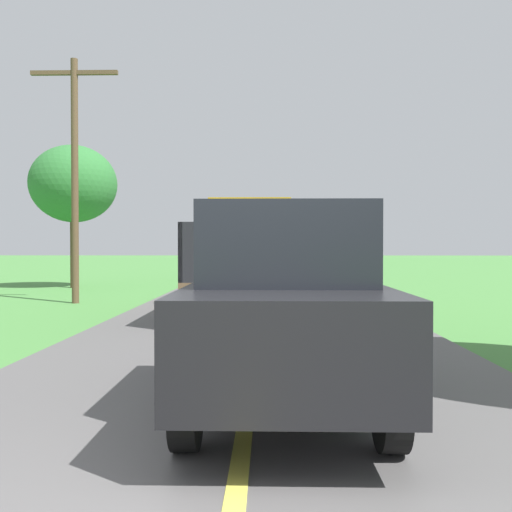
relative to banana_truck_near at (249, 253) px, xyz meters
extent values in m
cube|color=#2D2D30|center=(0.00, -0.89, -0.79)|extent=(0.90, 5.51, 0.24)
cube|color=brown|center=(0.00, -0.89, -0.59)|extent=(2.30, 5.80, 0.20)
cube|color=gold|center=(0.00, 1.06, 0.46)|extent=(2.10, 1.90, 1.90)
cube|color=black|center=(0.00, 2.01, 0.79)|extent=(1.78, 0.02, 0.76)
cube|color=#232328|center=(-1.11, -1.87, 0.06)|extent=(0.08, 3.85, 1.10)
cube|color=#232328|center=(1.11, -1.87, 0.06)|extent=(0.08, 3.85, 1.10)
cube|color=#232328|center=(0.00, -3.75, 0.06)|extent=(2.30, 0.08, 1.10)
cube|color=#232328|center=(0.00, 0.02, 0.06)|extent=(2.30, 0.08, 1.10)
cylinder|color=black|center=(-1.05, 0.91, -0.89)|extent=(0.28, 1.00, 1.00)
cylinder|color=black|center=(1.05, 0.91, -0.89)|extent=(0.28, 1.00, 1.00)
cylinder|color=black|center=(-1.05, -2.49, -0.89)|extent=(0.28, 1.00, 1.00)
cylinder|color=black|center=(1.05, -2.49, -0.89)|extent=(0.28, 1.00, 1.00)
ellipsoid|color=#73BB25|center=(-0.42, -2.93, 0.35)|extent=(0.44, 0.41, 0.51)
ellipsoid|color=#79B723|center=(-0.17, -2.17, -0.02)|extent=(0.56, 0.68, 0.48)
ellipsoid|color=#79B232|center=(-0.80, -0.33, -0.03)|extent=(0.47, 0.46, 0.43)
ellipsoid|color=#78BC25|center=(0.59, -1.99, -0.28)|extent=(0.48, 0.52, 0.50)
ellipsoid|color=#7CAF31|center=(0.05, -1.29, 0.05)|extent=(0.56, 0.53, 0.50)
ellipsoid|color=#89B935|center=(0.39, -3.27, -0.33)|extent=(0.51, 0.62, 0.52)
ellipsoid|color=#7AAA2D|center=(0.36, -0.98, 0.30)|extent=(0.46, 0.45, 0.39)
cube|color=#2D2D30|center=(0.20, 14.81, -0.79)|extent=(0.90, 5.51, 0.24)
cube|color=brown|center=(0.20, 14.81, -0.59)|extent=(2.30, 5.80, 0.20)
cube|color=#197A4C|center=(0.20, 16.76, 0.46)|extent=(2.10, 1.90, 1.90)
cube|color=black|center=(0.20, 17.71, 0.79)|extent=(1.78, 0.02, 0.76)
cube|color=maroon|center=(-0.91, 13.83, 0.06)|extent=(0.08, 3.85, 1.10)
cube|color=maroon|center=(1.31, 13.83, 0.06)|extent=(0.08, 3.85, 1.10)
cube|color=maroon|center=(0.20, 11.95, 0.06)|extent=(2.30, 0.08, 1.10)
cube|color=maroon|center=(0.20, 15.72, 0.06)|extent=(2.30, 0.08, 1.10)
cylinder|color=black|center=(-0.85, 16.60, -0.89)|extent=(0.28, 1.00, 1.00)
cylinder|color=black|center=(1.25, 16.60, -0.89)|extent=(0.28, 1.00, 1.00)
cylinder|color=black|center=(-0.85, 13.21, -0.89)|extent=(0.28, 1.00, 1.00)
cylinder|color=black|center=(1.25, 13.21, -0.89)|extent=(0.28, 1.00, 1.00)
ellipsoid|color=#75BA2D|center=(0.63, 13.44, 0.00)|extent=(0.47, 0.61, 0.44)
ellipsoid|color=#74BC28|center=(-0.39, 13.01, -0.01)|extent=(0.42, 0.44, 0.50)
ellipsoid|color=#87C233|center=(0.48, 13.44, -0.01)|extent=(0.54, 0.57, 0.44)
ellipsoid|color=#86B637|center=(-0.30, 12.90, -0.01)|extent=(0.56, 0.61, 0.46)
ellipsoid|color=#81C230|center=(-0.67, 13.89, -0.01)|extent=(0.47, 0.55, 0.43)
ellipsoid|color=#86BF27|center=(-0.44, 12.48, -0.32)|extent=(0.50, 0.45, 0.38)
cylinder|color=brown|center=(-5.10, 1.95, 2.04)|extent=(0.20, 0.20, 7.03)
cube|color=brown|center=(-5.10, 1.95, 5.16)|extent=(2.52, 0.12, 0.12)
cylinder|color=#4C3823|center=(-7.28, 7.77, -0.08)|extent=(0.28, 0.28, 2.78)
ellipsoid|color=#2D7033|center=(-7.28, 7.77, 2.67)|extent=(3.40, 3.40, 3.06)
cube|color=black|center=(0.63, -8.06, -0.58)|extent=(1.70, 4.10, 0.80)
cube|color=black|center=(0.63, -8.26, 0.17)|extent=(1.44, 2.05, 0.70)
cylinder|color=black|center=(-0.14, -6.79, -1.07)|extent=(0.20, 0.64, 0.64)
cylinder|color=black|center=(1.40, -6.79, -1.07)|extent=(0.20, 0.64, 0.64)
cylinder|color=black|center=(-0.14, -9.33, -1.07)|extent=(0.20, 0.64, 0.64)
cylinder|color=black|center=(1.40, -9.33, -1.07)|extent=(0.20, 0.64, 0.64)
camera|label=1|loc=(0.47, -13.37, 0.15)|focal=37.55mm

